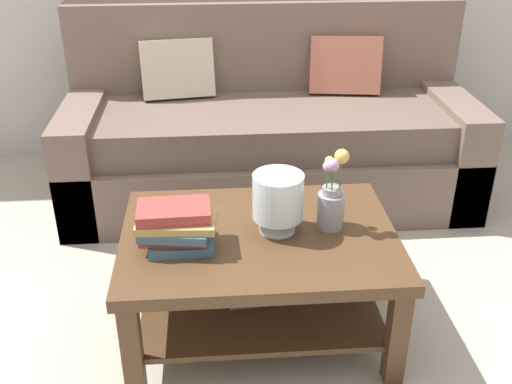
{
  "coord_description": "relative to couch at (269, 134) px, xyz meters",
  "views": [
    {
      "loc": [
        -0.19,
        -2.26,
        1.68
      ],
      "look_at": [
        -0.02,
        -0.13,
        0.56
      ],
      "focal_mm": 42.49,
      "sensor_mm": 36.0,
      "label": 1
    }
  ],
  "objects": [
    {
      "name": "coffee_table",
      "position": [
        -0.16,
        -1.23,
        -0.03
      ],
      "size": [
        1.06,
        0.77,
        0.46
      ],
      "color": "#4C331E",
      "rests_on": "ground"
    },
    {
      "name": "glass_hurricane_vase",
      "position": [
        -0.08,
        -1.21,
        0.24
      ],
      "size": [
        0.19,
        0.19,
        0.24
      ],
      "color": "silver",
      "rests_on": "coffee_table"
    },
    {
      "name": "couch",
      "position": [
        0.0,
        0.0,
        0.0
      ],
      "size": [
        2.25,
        0.9,
        1.06
      ],
      "color": "brown",
      "rests_on": "ground"
    },
    {
      "name": "flower_pitcher",
      "position": [
        0.12,
        -1.2,
        0.22
      ],
      "size": [
        0.11,
        0.11,
        0.33
      ],
      "color": "gray",
      "rests_on": "coffee_table"
    },
    {
      "name": "book_stack_main",
      "position": [
        -0.46,
        -1.29,
        0.18
      ],
      "size": [
        0.3,
        0.22,
        0.16
      ],
      "color": "#3D6075",
      "rests_on": "coffee_table"
    },
    {
      "name": "ground_plane",
      "position": [
        -0.13,
        -0.95,
        -0.36
      ],
      "size": [
        10.0,
        10.0,
        0.0
      ],
      "primitive_type": "plane",
      "color": "#ADA393"
    }
  ]
}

